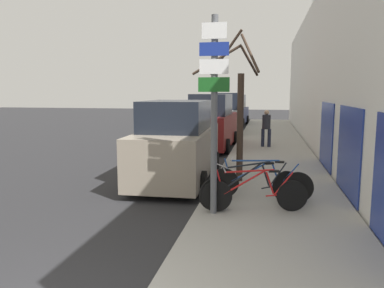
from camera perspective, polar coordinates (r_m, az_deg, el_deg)
name	(u,v)px	position (r m, az deg, el deg)	size (l,w,h in m)	color
ground_plane	(203,157)	(14.54, 1.74, -2.04)	(80.00, 80.00, 0.00)	#28282B
sidewalk_curb	(271,147)	(17.09, 11.95, -0.45)	(3.20, 32.00, 0.15)	#9E9B93
building_facade	(315,75)	(16.96, 18.27, 9.95)	(0.23, 32.00, 6.50)	silver
signpost	(214,108)	(7.15, 3.38, 5.48)	(0.59, 0.15, 3.78)	#595B60
bicycle_0	(254,193)	(7.61, 9.50, -7.42)	(2.10, 0.59, 0.87)	black
bicycle_1	(251,187)	(8.01, 9.02, -6.48)	(2.01, 1.37, 0.91)	black
bicycle_2	(260,182)	(8.46, 10.37, -5.75)	(2.27, 0.44, 0.91)	black
parked_car_0	(177,144)	(10.64, -2.24, -0.07)	(2.14, 4.82, 2.28)	gray
parked_car_1	(212,124)	(16.70, 3.05, 3.05)	(2.03, 4.70, 2.43)	maroon
parked_car_2	(226,116)	(22.65, 5.27, 4.34)	(2.01, 4.77, 2.46)	#B2B7BC
parked_car_3	(233,112)	(28.55, 6.20, 4.94)	(2.31, 4.90, 2.31)	navy
pedestrian_near	(266,126)	(16.53, 11.26, 2.77)	(0.42, 0.36, 1.60)	#1E2338
street_tree	(239,112)	(9.97, 7.13, 4.93)	(1.83, 1.64, 3.97)	#3D2D23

